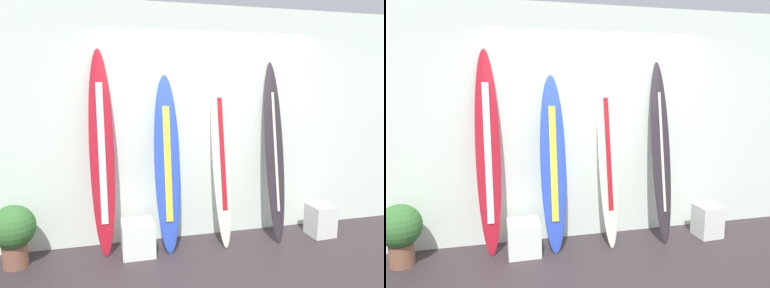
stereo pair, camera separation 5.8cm
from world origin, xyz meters
TOP-DOWN VIEW (x-y plane):
  - ground at (0.00, 0.00)m, footprint 8.00×8.00m
  - wall_back at (0.00, 1.30)m, footprint 7.20×0.20m
  - surfboard_crimson at (-1.28, 1.00)m, footprint 0.28×0.36m
  - surfboard_cobalt at (-0.57, 0.94)m, footprint 0.31×0.44m
  - surfboard_ivory at (0.07, 0.94)m, footprint 0.24×0.48m
  - surfboard_charcoal at (0.74, 0.93)m, footprint 0.25×0.51m
  - display_block_left at (-0.93, 0.86)m, footprint 0.36×0.36m
  - display_block_center at (1.35, 0.81)m, footprint 0.30×0.30m
  - potted_plant at (-2.19, 0.88)m, footprint 0.45×0.45m

SIDE VIEW (x-z plane):
  - ground at x=0.00m, z-range -0.04..0.00m
  - display_block_left at x=-0.93m, z-range 0.00..0.37m
  - display_block_center at x=1.35m, z-range 0.00..0.40m
  - potted_plant at x=-2.19m, z-range 0.06..0.72m
  - surfboard_cobalt at x=-0.57m, z-range -0.01..1.98m
  - surfboard_charcoal at x=0.74m, z-range 0.00..2.17m
  - surfboard_ivory at x=0.07m, z-range 0.00..2.17m
  - surfboard_crimson at x=-1.28m, z-range 0.00..2.27m
  - wall_back at x=0.00m, z-range 0.00..2.80m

